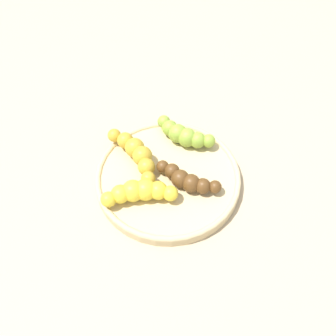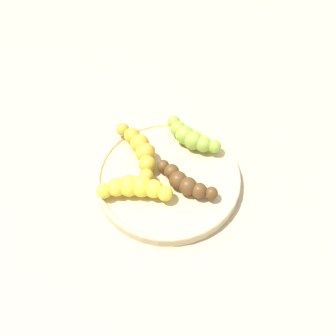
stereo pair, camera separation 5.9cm
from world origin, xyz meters
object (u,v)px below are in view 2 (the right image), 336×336
banana_green (190,137)px  banana_yellow (135,188)px  banana_spotted (140,149)px  fruit_bowl (168,177)px  banana_overripe (184,182)px

banana_green → banana_yellow: 0.15m
banana_yellow → banana_spotted: bearing=0.3°
banana_spotted → fruit_bowl: bearing=-65.0°
banana_overripe → banana_spotted: banana_spotted is taller
banana_spotted → banana_overripe: bearing=-66.5°
banana_overripe → banana_green: bearing=-150.7°
fruit_bowl → banana_green: 0.09m
fruit_bowl → banana_overripe: size_ratio=2.16×
banana_green → banana_yellow: banana_yellow is taller
banana_spotted → banana_yellow: size_ratio=1.26×
banana_spotted → banana_green: bearing=-6.0°
fruit_bowl → banana_yellow: banana_yellow is taller
banana_yellow → banana_green: bearing=-37.1°
banana_green → banana_spotted: 0.10m
banana_overripe → banana_yellow: (-0.05, -0.06, 0.00)m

